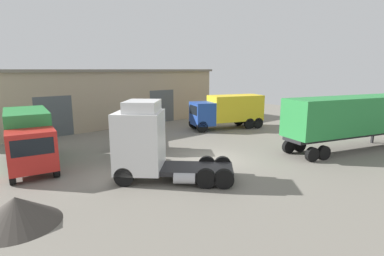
{
  "coord_description": "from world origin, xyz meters",
  "views": [
    {
      "loc": [
        -13.64,
        -13.41,
        5.89
      ],
      "look_at": [
        0.67,
        3.03,
        1.6
      ],
      "focal_mm": 28.0,
      "sensor_mm": 36.0,
      "label": 1
    }
  ],
  "objects_px": {
    "flatbed_truck_black": "(137,130)",
    "box_truck_red": "(29,136)",
    "container_trailer_green": "(353,116)",
    "tractor_unit_white": "(148,143)",
    "gravel_pile": "(16,211)",
    "box_truck_blue": "(228,110)",
    "oil_drum": "(145,153)"
  },
  "relations": [
    {
      "from": "flatbed_truck_black",
      "to": "oil_drum",
      "type": "distance_m",
      "value": 3.69
    },
    {
      "from": "flatbed_truck_black",
      "to": "gravel_pile",
      "type": "distance_m",
      "value": 12.21
    },
    {
      "from": "flatbed_truck_black",
      "to": "container_trailer_green",
      "type": "bearing_deg",
      "value": 80.71
    },
    {
      "from": "container_trailer_green",
      "to": "tractor_unit_white",
      "type": "bearing_deg",
      "value": 179.83
    },
    {
      "from": "box_truck_red",
      "to": "container_trailer_green",
      "type": "bearing_deg",
      "value": 68.31
    },
    {
      "from": "tractor_unit_white",
      "to": "box_truck_red",
      "type": "bearing_deg",
      "value": -13.03
    },
    {
      "from": "tractor_unit_white",
      "to": "oil_drum",
      "type": "distance_m",
      "value": 4.06
    },
    {
      "from": "tractor_unit_white",
      "to": "gravel_pile",
      "type": "xyz_separation_m",
      "value": [
        -6.51,
        -0.79,
        -1.46
      ]
    },
    {
      "from": "tractor_unit_white",
      "to": "gravel_pile",
      "type": "height_order",
      "value": "tractor_unit_white"
    },
    {
      "from": "box_truck_red",
      "to": "gravel_pile",
      "type": "distance_m",
      "value": 7.97
    },
    {
      "from": "tractor_unit_white",
      "to": "oil_drum",
      "type": "height_order",
      "value": "tractor_unit_white"
    },
    {
      "from": "oil_drum",
      "to": "container_trailer_green",
      "type": "bearing_deg",
      "value": -32.0
    },
    {
      "from": "tractor_unit_white",
      "to": "oil_drum",
      "type": "bearing_deg",
      "value": -74.42
    },
    {
      "from": "oil_drum",
      "to": "tractor_unit_white",
      "type": "bearing_deg",
      "value": -119.23
    },
    {
      "from": "container_trailer_green",
      "to": "flatbed_truck_black",
      "type": "bearing_deg",
      "value": 152.97
    },
    {
      "from": "box_truck_blue",
      "to": "box_truck_red",
      "type": "xyz_separation_m",
      "value": [
        -18.11,
        -0.12,
        -0.02
      ]
    },
    {
      "from": "tractor_unit_white",
      "to": "box_truck_red",
      "type": "height_order",
      "value": "tractor_unit_white"
    },
    {
      "from": "flatbed_truck_black",
      "to": "box_truck_blue",
      "type": "bearing_deg",
      "value": 127.01
    },
    {
      "from": "tractor_unit_white",
      "to": "box_truck_red",
      "type": "xyz_separation_m",
      "value": [
        -4.24,
        6.74,
        -0.15
      ]
    },
    {
      "from": "gravel_pile",
      "to": "box_truck_blue",
      "type": "bearing_deg",
      "value": 20.58
    },
    {
      "from": "box_truck_blue",
      "to": "oil_drum",
      "type": "bearing_deg",
      "value": 37.3
    },
    {
      "from": "container_trailer_green",
      "to": "box_truck_red",
      "type": "height_order",
      "value": "container_trailer_green"
    },
    {
      "from": "box_truck_red",
      "to": "tractor_unit_white",
      "type": "bearing_deg",
      "value": 41.8
    },
    {
      "from": "flatbed_truck_black",
      "to": "box_truck_red",
      "type": "relative_size",
      "value": 1.18
    },
    {
      "from": "flatbed_truck_black",
      "to": "oil_drum",
      "type": "height_order",
      "value": "flatbed_truck_black"
    },
    {
      "from": "tractor_unit_white",
      "to": "gravel_pile",
      "type": "relative_size",
      "value": 1.89
    },
    {
      "from": "oil_drum",
      "to": "box_truck_red",
      "type": "bearing_deg",
      "value": 150.13
    },
    {
      "from": "container_trailer_green",
      "to": "gravel_pile",
      "type": "bearing_deg",
      "value": -172.79
    },
    {
      "from": "container_trailer_green",
      "to": "box_truck_blue",
      "type": "height_order",
      "value": "container_trailer_green"
    },
    {
      "from": "tractor_unit_white",
      "to": "box_truck_red",
      "type": "relative_size",
      "value": 0.88
    },
    {
      "from": "tractor_unit_white",
      "to": "box_truck_blue",
      "type": "xyz_separation_m",
      "value": [
        13.87,
        6.86,
        -0.13
      ]
    },
    {
      "from": "tractor_unit_white",
      "to": "flatbed_truck_black",
      "type": "bearing_deg",
      "value": -71.15
    }
  ]
}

